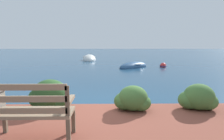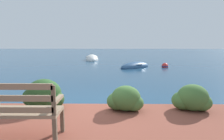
# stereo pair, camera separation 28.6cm
# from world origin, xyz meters

# --- Properties ---
(ground_plane) EXTENTS (80.00, 80.00, 0.00)m
(ground_plane) POSITION_xyz_m (0.00, 0.00, 0.00)
(ground_plane) COLOR navy
(park_bench) EXTENTS (1.22, 0.48, 0.93)m
(park_bench) POSITION_xyz_m (-0.72, -1.78, 0.70)
(park_bench) COLOR brown
(park_bench) RESTS_ON patio_terrace
(hedge_clump_left) EXTENTS (0.99, 0.71, 0.67)m
(hedge_clump_left) POSITION_xyz_m (-0.90, -0.31, 0.51)
(hedge_clump_left) COLOR #284C23
(hedge_clump_left) RESTS_ON patio_terrace
(hedge_clump_centre) EXTENTS (0.82, 0.59, 0.56)m
(hedge_clump_centre) POSITION_xyz_m (0.97, -0.45, 0.46)
(hedge_clump_centre) COLOR #426B33
(hedge_clump_centre) RESTS_ON patio_terrace
(hedge_clump_right) EXTENTS (0.86, 0.62, 0.58)m
(hedge_clump_right) POSITION_xyz_m (2.46, -0.41, 0.47)
(hedge_clump_right) COLOR #426B33
(hedge_clump_right) RESTS_ON patio_terrace
(rowboat_nearest) EXTENTS (2.47, 2.36, 0.64)m
(rowboat_nearest) POSITION_xyz_m (2.08, 8.47, 0.06)
(rowboat_nearest) COLOR #2D517A
(rowboat_nearest) RESTS_ON ground_plane
(rowboat_mid) EXTENTS (1.49, 2.93, 0.89)m
(rowboat_mid) POSITION_xyz_m (-1.37, 13.59, 0.08)
(rowboat_mid) COLOR silver
(rowboat_mid) RESTS_ON ground_plane
(mooring_buoy) EXTENTS (0.47, 0.47, 0.43)m
(mooring_buoy) POSITION_xyz_m (4.11, 8.60, 0.08)
(mooring_buoy) COLOR red
(mooring_buoy) RESTS_ON ground_plane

